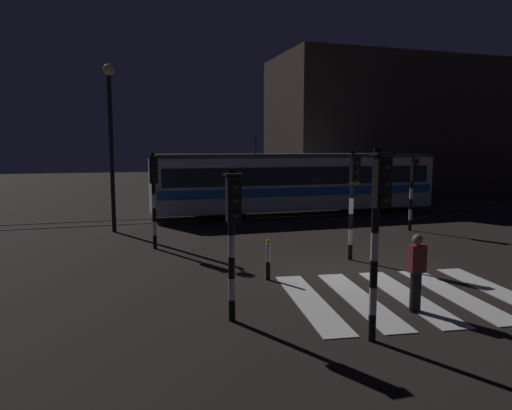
{
  "coord_description": "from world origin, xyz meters",
  "views": [
    {
      "loc": [
        -6.73,
        -11.94,
        3.54
      ],
      "look_at": [
        -1.45,
        4.92,
        1.4
      ],
      "focal_mm": 32.99,
      "sensor_mm": 36.0,
      "label": 1
    }
  ],
  "objects_px": {
    "pedestrian_waiting_at_kerb": "(416,272)",
    "street_lamp_trackside_left": "(111,128)",
    "traffic_light_corner_far_left": "(154,186)",
    "tram": "(296,182)",
    "bollard_island_edge": "(268,260)",
    "traffic_light_kerb_mid_left": "(378,216)",
    "traffic_light_corner_far_right": "(413,182)",
    "traffic_light_corner_near_left": "(233,222)",
    "traffic_light_median_centre": "(353,189)"
  },
  "relations": [
    {
      "from": "traffic_light_corner_far_left",
      "to": "tram",
      "type": "xyz_separation_m",
      "value": [
        8.04,
        6.57,
        -0.49
      ]
    },
    {
      "from": "tram",
      "to": "bollard_island_edge",
      "type": "xyz_separation_m",
      "value": [
        -5.5,
        -11.45,
        -1.19
      ]
    },
    {
      "from": "traffic_light_kerb_mid_left",
      "to": "pedestrian_waiting_at_kerb",
      "type": "distance_m",
      "value": 2.56
    },
    {
      "from": "traffic_light_corner_far_left",
      "to": "street_lamp_trackside_left",
      "type": "bearing_deg",
      "value": 109.62
    },
    {
      "from": "pedestrian_waiting_at_kerb",
      "to": "tram",
      "type": "bearing_deg",
      "value": 77.59
    },
    {
      "from": "traffic_light_corner_far_right",
      "to": "traffic_light_corner_far_left",
      "type": "xyz_separation_m",
      "value": [
        -10.89,
        -0.49,
        0.12
      ]
    },
    {
      "from": "traffic_light_corner_far_left",
      "to": "bollard_island_edge",
      "type": "xyz_separation_m",
      "value": [
        2.54,
        -4.88,
        -1.67
      ]
    },
    {
      "from": "traffic_light_corner_far_right",
      "to": "traffic_light_median_centre",
      "type": "relative_size",
      "value": 0.92
    },
    {
      "from": "tram",
      "to": "traffic_light_median_centre",
      "type": "bearing_deg",
      "value": -102.52
    },
    {
      "from": "traffic_light_median_centre",
      "to": "street_lamp_trackside_left",
      "type": "bearing_deg",
      "value": 134.28
    },
    {
      "from": "traffic_light_kerb_mid_left",
      "to": "traffic_light_corner_near_left",
      "type": "bearing_deg",
      "value": 141.55
    },
    {
      "from": "traffic_light_kerb_mid_left",
      "to": "pedestrian_waiting_at_kerb",
      "type": "xyz_separation_m",
      "value": [
        1.73,
        1.19,
        -1.47
      ]
    },
    {
      "from": "traffic_light_median_centre",
      "to": "tram",
      "type": "relative_size",
      "value": 0.23
    },
    {
      "from": "traffic_light_median_centre",
      "to": "bollard_island_edge",
      "type": "xyz_separation_m",
      "value": [
        -3.25,
        -1.32,
        -1.72
      ]
    },
    {
      "from": "traffic_light_kerb_mid_left",
      "to": "tram",
      "type": "relative_size",
      "value": 0.23
    },
    {
      "from": "street_lamp_trackside_left",
      "to": "tram",
      "type": "relative_size",
      "value": 0.44
    },
    {
      "from": "traffic_light_corner_near_left",
      "to": "street_lamp_trackside_left",
      "type": "height_order",
      "value": "street_lamp_trackside_left"
    },
    {
      "from": "bollard_island_edge",
      "to": "traffic_light_corner_near_left",
      "type": "bearing_deg",
      "value": -121.74
    },
    {
      "from": "traffic_light_corner_far_left",
      "to": "traffic_light_corner_near_left",
      "type": "bearing_deg",
      "value": -83.62
    },
    {
      "from": "traffic_light_kerb_mid_left",
      "to": "traffic_light_median_centre",
      "type": "bearing_deg",
      "value": 64.86
    },
    {
      "from": "street_lamp_trackside_left",
      "to": "traffic_light_corner_far_left",
      "type": "bearing_deg",
      "value": -70.38
    },
    {
      "from": "traffic_light_corner_far_right",
      "to": "pedestrian_waiting_at_kerb",
      "type": "bearing_deg",
      "value": -125.14
    },
    {
      "from": "bollard_island_edge",
      "to": "traffic_light_median_centre",
      "type": "bearing_deg",
      "value": 22.14
    },
    {
      "from": "bollard_island_edge",
      "to": "traffic_light_kerb_mid_left",
      "type": "bearing_deg",
      "value": -83.34
    },
    {
      "from": "traffic_light_corner_far_left",
      "to": "pedestrian_waiting_at_kerb",
      "type": "relative_size",
      "value": 1.98
    },
    {
      "from": "traffic_light_kerb_mid_left",
      "to": "traffic_light_corner_far_right",
      "type": "bearing_deg",
      "value": 51.53
    },
    {
      "from": "traffic_light_corner_near_left",
      "to": "traffic_light_corner_far_right",
      "type": "xyz_separation_m",
      "value": [
        10.04,
        8.1,
        0.04
      ]
    },
    {
      "from": "pedestrian_waiting_at_kerb",
      "to": "street_lamp_trackside_left",
      "type": "bearing_deg",
      "value": 117.2
    },
    {
      "from": "traffic_light_corner_far_right",
      "to": "pedestrian_waiting_at_kerb",
      "type": "relative_size",
      "value": 1.87
    },
    {
      "from": "traffic_light_corner_far_right",
      "to": "pedestrian_waiting_at_kerb",
      "type": "xyz_separation_m",
      "value": [
        -6.1,
        -8.67,
        -1.23
      ]
    },
    {
      "from": "traffic_light_corner_far_right",
      "to": "street_lamp_trackside_left",
      "type": "bearing_deg",
      "value": 165.12
    },
    {
      "from": "tram",
      "to": "street_lamp_trackside_left",
      "type": "bearing_deg",
      "value": -163.25
    },
    {
      "from": "traffic_light_corner_near_left",
      "to": "traffic_light_corner_far_left",
      "type": "xyz_separation_m",
      "value": [
        -0.85,
        7.61,
        0.16
      ]
    },
    {
      "from": "traffic_light_kerb_mid_left",
      "to": "traffic_light_corner_far_left",
      "type": "bearing_deg",
      "value": 108.11
    },
    {
      "from": "traffic_light_corner_near_left",
      "to": "traffic_light_corner_far_right",
      "type": "bearing_deg",
      "value": 38.9
    },
    {
      "from": "traffic_light_median_centre",
      "to": "street_lamp_trackside_left",
      "type": "height_order",
      "value": "street_lamp_trackside_left"
    },
    {
      "from": "traffic_light_corner_near_left",
      "to": "traffic_light_corner_far_left",
      "type": "height_order",
      "value": "traffic_light_corner_far_left"
    },
    {
      "from": "traffic_light_kerb_mid_left",
      "to": "traffic_light_corner_far_right",
      "type": "distance_m",
      "value": 12.59
    },
    {
      "from": "traffic_light_median_centre",
      "to": "traffic_light_corner_near_left",
      "type": "bearing_deg",
      "value": -140.63
    },
    {
      "from": "street_lamp_trackside_left",
      "to": "bollard_island_edge",
      "type": "relative_size",
      "value": 6.14
    },
    {
      "from": "traffic_light_corner_far_right",
      "to": "tram",
      "type": "relative_size",
      "value": 0.21
    },
    {
      "from": "tram",
      "to": "pedestrian_waiting_at_kerb",
      "type": "relative_size",
      "value": 8.98
    },
    {
      "from": "traffic_light_median_centre",
      "to": "street_lamp_trackside_left",
      "type": "relative_size",
      "value": 0.51
    },
    {
      "from": "street_lamp_trackside_left",
      "to": "bollard_island_edge",
      "type": "height_order",
      "value": "street_lamp_trackside_left"
    },
    {
      "from": "street_lamp_trackside_left",
      "to": "pedestrian_waiting_at_kerb",
      "type": "xyz_separation_m",
      "value": [
        6.13,
        -11.92,
        -3.47
      ]
    },
    {
      "from": "traffic_light_kerb_mid_left",
      "to": "bollard_island_edge",
      "type": "relative_size",
      "value": 3.2
    },
    {
      "from": "traffic_light_kerb_mid_left",
      "to": "traffic_light_corner_far_left",
      "type": "xyz_separation_m",
      "value": [
        -3.06,
        9.36,
        -0.11
      ]
    },
    {
      "from": "pedestrian_waiting_at_kerb",
      "to": "bollard_island_edge",
      "type": "bearing_deg",
      "value": 124.35
    },
    {
      "from": "traffic_light_corner_far_left",
      "to": "pedestrian_waiting_at_kerb",
      "type": "xyz_separation_m",
      "value": [
        4.79,
        -8.18,
        -1.36
      ]
    },
    {
      "from": "traffic_light_corner_near_left",
      "to": "traffic_light_corner_far_left",
      "type": "relative_size",
      "value": 0.93
    }
  ]
}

